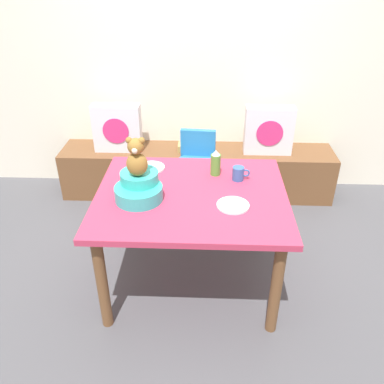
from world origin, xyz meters
name	(u,v)px	position (x,y,z in m)	size (l,w,h in m)	color
ground_plane	(191,279)	(0.00, 0.00, 0.00)	(8.00, 8.00, 0.00)	#4C4C51
back_wall	(198,53)	(0.00, 1.54, 1.30)	(4.40, 0.10, 2.60)	silver
window_bench	(197,172)	(0.00, 1.27, 0.23)	(2.60, 0.44, 0.46)	brown
pillow_floral_left	(117,128)	(-0.74, 1.25, 0.68)	(0.44, 0.15, 0.44)	silver
pillow_floral_right	(269,131)	(0.66, 1.25, 0.68)	(0.44, 0.15, 0.44)	silver
book_stack	(189,147)	(-0.08, 1.27, 0.49)	(0.20, 0.14, 0.07)	tan
dining_table	(191,206)	(0.00, 0.00, 0.64)	(1.23, 1.04, 0.74)	#B73351
highchair	(196,165)	(0.01, 0.83, 0.52)	(0.34, 0.47, 0.79)	#2672B2
infant_seat_teal	(139,188)	(-0.32, -0.07, 0.81)	(0.30, 0.33, 0.16)	teal
teddy_bear	(137,158)	(-0.32, -0.07, 1.02)	(0.13, 0.12, 0.25)	olive
ketchup_bottle	(216,163)	(0.16, 0.27, 0.83)	(0.07, 0.07, 0.18)	#4C8C33
coffee_mug	(239,173)	(0.31, 0.19, 0.79)	(0.12, 0.08, 0.09)	#335999
dinner_plate_near	(233,205)	(0.26, -0.14, 0.75)	(0.20, 0.20, 0.01)	white
dinner_plate_far	(151,168)	(-0.31, 0.34, 0.75)	(0.20, 0.20, 0.01)	white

